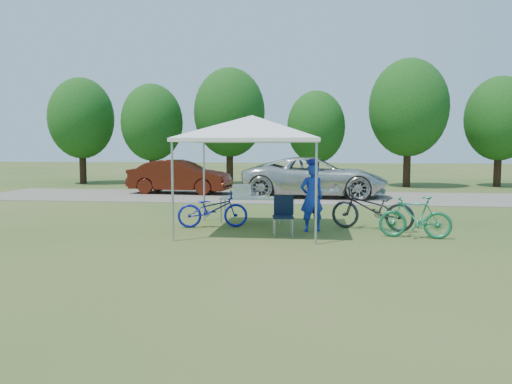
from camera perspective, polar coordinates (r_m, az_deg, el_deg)
ground at (r=11.92m, az=-0.43°, el=-4.45°), size 100.00×100.00×0.00m
gravel_strip at (r=19.81m, az=2.47°, el=-0.55°), size 24.00×5.00×0.02m
canopy at (r=11.77m, az=-0.44°, el=8.39°), size 4.53×4.53×3.00m
treeline at (r=25.81m, az=2.86°, el=8.62°), size 24.89×4.28×6.30m
folding_table at (r=13.14m, az=-0.51°, el=-0.79°), size 1.62×0.68×0.67m
folding_chair at (r=11.33m, az=3.14°, el=-2.28°), size 0.51×0.53×0.89m
cooler at (r=13.16m, az=-1.66°, el=0.13°), size 0.46×0.31×0.33m
ice_cream_cup at (r=13.04m, az=1.43°, el=-0.53°), size 0.07×0.07×0.05m
cyclist at (r=11.81m, az=6.39°, el=-0.64°), size 0.69×0.59×1.60m
bike_blue at (r=12.39m, az=-4.97°, el=-1.97°), size 1.82×0.98×0.91m
bike_green at (r=11.45m, az=17.74°, el=-2.75°), size 1.59×0.68×0.93m
bike_dark at (r=12.28m, az=13.10°, el=-1.83°), size 2.10×1.31×1.04m
minivan at (r=19.81m, az=6.72°, el=1.74°), size 5.73×2.73×1.58m
sedan at (r=21.37m, az=-8.67°, el=1.75°), size 4.42×1.89×1.42m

